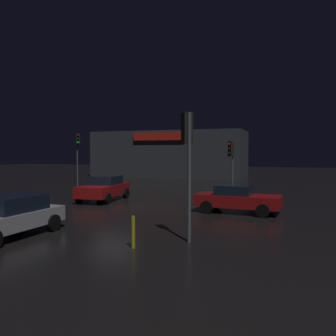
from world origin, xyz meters
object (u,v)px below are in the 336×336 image
at_px(traffic_signal_main, 188,147).
at_px(car_near, 237,199).
at_px(traffic_signal_opposite, 231,155).
at_px(traffic_signal_cross_right, 78,147).
at_px(car_far, 104,188).
at_px(store_building, 169,154).
at_px(car_crossing, 7,216).

relative_size(traffic_signal_main, car_near, 1.02).
xyz_separation_m(traffic_signal_opposite, car_near, (1.38, -6.05, -2.14)).
height_order(traffic_signal_cross_right, car_far, traffic_signal_cross_right).
distance_m(store_building, traffic_signal_opposite, 20.47).
distance_m(traffic_signal_opposite, car_near, 6.57).
height_order(store_building, car_crossing, store_building).
height_order(traffic_signal_cross_right, car_near, traffic_signal_cross_right).
xyz_separation_m(traffic_signal_main, car_far, (-7.85, 8.00, -2.38)).
xyz_separation_m(traffic_signal_opposite, traffic_signal_cross_right, (-11.61, -0.54, 0.57)).
xyz_separation_m(traffic_signal_cross_right, car_far, (4.48, -3.79, -2.63)).
bearing_deg(car_near, traffic_signal_main, -96.01).
distance_m(car_near, car_crossing, 10.40).
height_order(traffic_signal_opposite, car_far, traffic_signal_opposite).
height_order(car_near, car_far, car_far).
xyz_separation_m(store_building, traffic_signal_main, (11.39, -29.81, 0.38)).
xyz_separation_m(car_near, car_far, (-8.51, 1.72, 0.08)).
xyz_separation_m(traffic_signal_main, car_near, (0.66, 6.28, -2.45)).
relative_size(traffic_signal_opposite, car_crossing, 0.87).
distance_m(car_far, car_crossing, 9.72).
relative_size(traffic_signal_opposite, traffic_signal_cross_right, 0.84).
bearing_deg(traffic_signal_cross_right, traffic_signal_main, -43.73).
distance_m(traffic_signal_cross_right, car_near, 14.37).
bearing_deg(traffic_signal_opposite, car_crossing, -111.39).
height_order(car_near, car_crossing, car_crossing).
bearing_deg(traffic_signal_main, car_far, 134.44).
relative_size(traffic_signal_cross_right, car_near, 1.05).
bearing_deg(car_crossing, traffic_signal_main, 14.25).
bearing_deg(car_near, car_crossing, -131.00).
relative_size(car_near, car_far, 0.97).
relative_size(store_building, traffic_signal_main, 4.26).
bearing_deg(store_building, traffic_signal_opposite, -58.57).
relative_size(car_far, car_crossing, 1.01).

